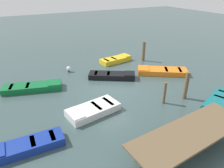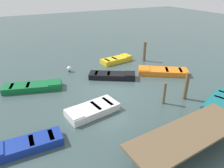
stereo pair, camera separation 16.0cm
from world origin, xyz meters
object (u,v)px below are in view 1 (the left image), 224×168
Objects in this scene: rowboat_yellow at (116,60)px; rowboat_green at (33,87)px; rowboat_orange at (162,71)px; mooring_piling_mid_right at (186,86)px; rowboat_white at (93,110)px; rowboat_teal at (221,102)px; marker_buoy at (69,69)px; dock_segment at (191,133)px; rowboat_black at (112,75)px; mooring_piling_near_right at (165,93)px; mooring_piling_center at (144,51)px; rowboat_blue at (27,146)px.

rowboat_green is at bearing -171.16° from rowboat_yellow.
mooring_piling_mid_right reaches higher than rowboat_orange.
rowboat_teal is at bearing 149.50° from rowboat_white.
mooring_piling_mid_right is 9.22m from marker_buoy.
dock_segment is 1.72× the size of rowboat_black.
marker_buoy is (2.01, -10.93, -0.56)m from dock_segment.
rowboat_yellow is at bearing -97.04° from mooring_piling_near_right.
mooring_piling_mid_right is at bearing 103.48° from rowboat_orange.
rowboat_orange is 4.05m from mooring_piling_mid_right.
mooring_piling_center is 1.01× the size of mooring_piling_mid_right.
dock_segment is 3.37× the size of mooring_piling_mid_right.
mooring_piling_center is at bearing -116.35° from mooring_piling_near_right.
rowboat_green is at bearing 31.64° from marker_buoy.
mooring_piling_mid_right reaches higher than mooring_piling_near_right.
dock_segment reaches higher than rowboat_blue.
rowboat_teal is 2.47× the size of mooring_piling_near_right.
marker_buoy reaches higher than rowboat_green.
marker_buoy is (5.16, -7.61, -0.61)m from mooring_piling_mid_right.
mooring_piling_mid_right reaches higher than rowboat_blue.
rowboat_black is (-3.18, -3.65, -0.00)m from rowboat_white.
dock_segment is 11.52m from rowboat_yellow.
rowboat_blue is at bearing -145.20° from rowboat_yellow.
rowboat_teal is 1.89× the size of mooring_piling_center.
rowboat_teal is (0.02, 5.40, 0.00)m from rowboat_orange.
marker_buoy is (-3.11, -1.92, 0.07)m from rowboat_green.
rowboat_teal and rowboat_white have the same top height.
mooring_piling_center is (-7.58, -5.74, 0.69)m from rowboat_white.
mooring_piling_near_right reaches higher than rowboat_green.
mooring_piling_center reaches higher than rowboat_yellow.
rowboat_green is 10.07m from mooring_piling_mid_right.
mooring_piling_near_right is at bearing 63.65° from mooring_piling_center.
rowboat_black is at bearing -77.47° from mooring_piling_near_right.
rowboat_yellow is 6.28× the size of marker_buoy.
rowboat_blue and rowboat_yellow have the same top height.
rowboat_orange is at bearing 81.77° from mooring_piling_center.
mooring_piling_near_right reaches higher than rowboat_orange.
rowboat_blue is 1.73× the size of mooring_piling_center.
rowboat_blue is 8.44m from rowboat_black.
dock_segment is 3.85m from mooring_piling_near_right.
mooring_piling_center is at bearing -151.45° from rowboat_white.
rowboat_blue is at bearing -112.57° from rowboat_black.
rowboat_orange and rowboat_green have the same top height.
mooring_piling_mid_right reaches higher than rowboat_green.
rowboat_black is at bearing 25.43° from mooring_piling_center.
marker_buoy is (6.49, -9.25, 0.07)m from rowboat_teal.
marker_buoy reaches higher than rowboat_white.
mooring_piling_center reaches higher than rowboat_white.
rowboat_orange is at bearing 149.38° from marker_buoy.
marker_buoy is (2.57, -2.75, 0.07)m from rowboat_black.
rowboat_white is at bearing -44.32° from rowboat_green.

